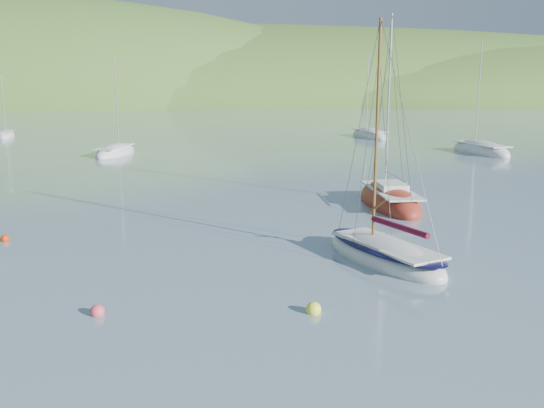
{
  "coord_description": "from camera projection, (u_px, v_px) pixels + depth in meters",
  "views": [
    {
      "loc": [
        -2.57,
        -17.19,
        7.55
      ],
      "look_at": [
        0.48,
        8.0,
        2.11
      ],
      "focal_mm": 40.0,
      "sensor_mm": 36.0,
      "label": 1
    }
  ],
  "objects": [
    {
      "name": "ground",
      "position": [
        288.0,
        326.0,
        18.57
      ],
      "size": [
        700.0,
        700.0,
        0.0
      ],
      "primitive_type": "plane",
      "color": "slate",
      "rests_on": "ground"
    },
    {
      "name": "distant_sloop_a",
      "position": [
        115.0,
        153.0,
        58.02
      ],
      "size": [
        4.4,
        7.33,
        9.87
      ],
      "rotation": [
        0.0,
        0.0,
        -0.3
      ],
      "color": "silver",
      "rests_on": "ground"
    },
    {
      "name": "mooring_buoys",
      "position": [
        159.0,
        291.0,
        21.22
      ],
      "size": [
        13.01,
        10.63,
        0.49
      ],
      "color": "#F3FF38",
      "rests_on": "ground"
    },
    {
      "name": "shoreline_hills",
      "position": [
        174.0,
        100.0,
        184.8
      ],
      "size": [
        690.0,
        135.0,
        56.0
      ],
      "color": "#3C6325",
      "rests_on": "ground"
    },
    {
      "name": "distant_sloop_d",
      "position": [
        481.0,
        151.0,
        59.05
      ],
      "size": [
        4.25,
        8.47,
        11.55
      ],
      "rotation": [
        0.0,
        0.0,
        0.18
      ],
      "color": "silver",
      "rests_on": "ground"
    },
    {
      "name": "sloop_red",
      "position": [
        390.0,
        202.0,
        35.61
      ],
      "size": [
        2.84,
        8.05,
        11.88
      ],
      "rotation": [
        0.0,
        0.0,
        -0.01
      ],
      "color": "maroon",
      "rests_on": "ground"
    },
    {
      "name": "daysailer_white",
      "position": [
        385.0,
        255.0,
        25.01
      ],
      "size": [
        4.85,
        7.23,
        10.44
      ],
      "rotation": [
        0.0,
        0.0,
        0.38
      ],
      "color": "silver",
      "rests_on": "ground"
    },
    {
      "name": "distant_sloop_c",
      "position": [
        6.0,
        136.0,
        74.5
      ],
      "size": [
        2.93,
        5.93,
        8.1
      ],
      "rotation": [
        0.0,
        0.0,
        0.17
      ],
      "color": "silver",
      "rests_on": "ground"
    },
    {
      "name": "distant_sloop_b",
      "position": [
        369.0,
        136.0,
        73.93
      ],
      "size": [
        4.03,
        8.0,
        10.9
      ],
      "rotation": [
        0.0,
        0.0,
        0.18
      ],
      "color": "silver",
      "rests_on": "ground"
    }
  ]
}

